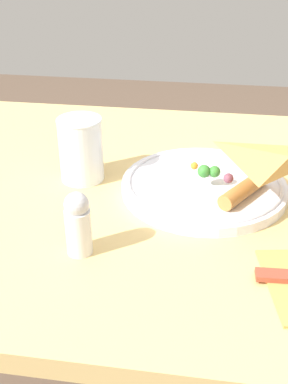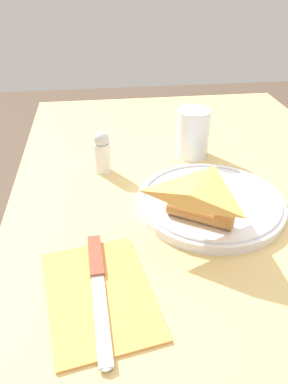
{
  "view_description": "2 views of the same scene",
  "coord_description": "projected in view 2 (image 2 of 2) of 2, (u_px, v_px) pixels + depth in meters",
  "views": [
    {
      "loc": [
        0.13,
        -0.67,
        1.12
      ],
      "look_at": [
        0.04,
        -0.13,
        0.8
      ],
      "focal_mm": 45.0,
      "sensor_mm": 36.0,
      "label": 1
    },
    {
      "loc": [
        0.65,
        -0.19,
        1.12
      ],
      "look_at": [
        0.09,
        -0.11,
        0.76
      ],
      "focal_mm": 35.0,
      "sensor_mm": 36.0,
      "label": 2
    }
  ],
  "objects": [
    {
      "name": "milk_glass",
      "position": [
        193.0,
        135.0,
        0.81
      ],
      "size": [
        0.07,
        0.07,
        0.1
      ],
      "color": "white",
      "rests_on": "dining_table"
    },
    {
      "name": "butter_knife",
      "position": [
        98.0,
        284.0,
        0.5
      ],
      "size": [
        0.22,
        0.03,
        0.01
      ],
      "rotation": [
        0.0,
        0.0,
        0.05
      ],
      "color": "#99422D",
      "rests_on": "napkin_folded"
    },
    {
      "name": "plate_pizza",
      "position": [
        211.0,
        201.0,
        0.66
      ],
      "size": [
        0.26,
        0.26,
        0.05
      ],
      "color": "white",
      "rests_on": "dining_table"
    },
    {
      "name": "ground_plane",
      "position": [
        177.0,
        379.0,
        1.17
      ],
      "size": [
        6.0,
        6.0,
        0.0
      ],
      "primitive_type": "plane",
      "color": "brown"
    },
    {
      "name": "napkin_folded",
      "position": [
        99.0,
        293.0,
        0.49
      ],
      "size": [
        0.21,
        0.16,
        0.0
      ],
      "rotation": [
        0.0,
        0.0,
        0.17
      ],
      "color": "#E59E4C",
      "rests_on": "dining_table"
    },
    {
      "name": "dining_table",
      "position": [
        189.0,
        222.0,
        0.83
      ],
      "size": [
        0.95,
        0.72,
        0.74
      ],
      "color": "#DBB770",
      "rests_on": "ground_plane"
    },
    {
      "name": "salt_shaker",
      "position": [
        102.0,
        152.0,
        0.75
      ],
      "size": [
        0.03,
        0.03,
        0.09
      ],
      "color": "silver",
      "rests_on": "dining_table"
    }
  ]
}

